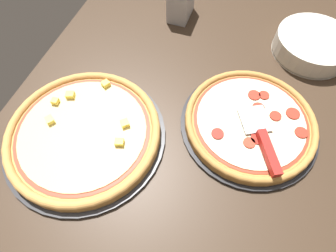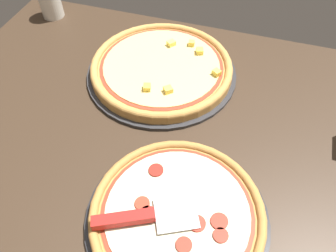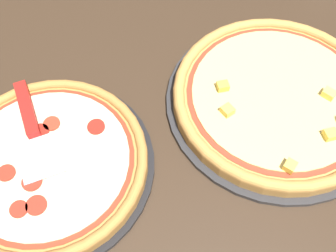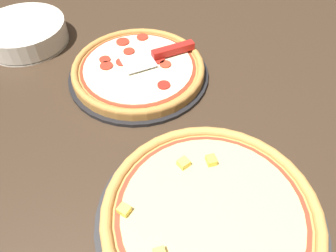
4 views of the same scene
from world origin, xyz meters
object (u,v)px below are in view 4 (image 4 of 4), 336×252
Objects in this scene: plate_stack at (25,33)px; pizza_back at (211,213)px; pizza_front at (138,68)px; serving_spatula at (166,52)px.

pizza_back is at bearing 132.57° from plate_stack.
pizza_front is 1.73× the size of serving_spatula.
pizza_back is 75.27cm from plate_stack.
pizza_back is 1.99× the size of serving_spatula.
serving_spatula reaches higher than pizza_front.
serving_spatula is at bearing -149.85° from pizza_front.
pizza_front is 43.97cm from pizza_back.
pizza_back reaches higher than pizza_front.
plate_stack reaches higher than pizza_front.
serving_spatula is at bearing -78.25° from pizza_back.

